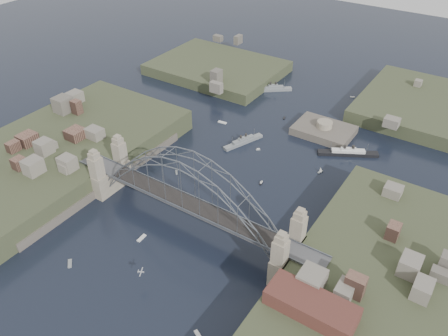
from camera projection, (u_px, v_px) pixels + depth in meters
ground at (190, 225)px, 131.54m from camera, size 500.00×500.00×0.00m
bridge at (188, 193)px, 124.32m from camera, size 84.00×13.80×24.60m
shore_west at (60, 159)px, 156.05m from camera, size 50.50×90.00×12.00m
shore_east at (384, 312)px, 104.71m from camera, size 50.50×90.00×12.00m
headland_nw at (217, 72)px, 220.05m from camera, size 60.00×45.00×9.00m
fort_island at (323, 134)px, 173.65m from camera, size 22.00×16.00×9.40m
wharf_shed at (311, 305)px, 96.52m from camera, size 20.00×8.00×4.00m
naval_cruiser_near at (243, 142)px, 167.36m from camera, size 8.25×16.76×5.12m
naval_cruiser_far at (273, 89)px, 203.45m from camera, size 15.09×12.71×5.87m
ocean_liner at (348, 153)px, 161.13m from camera, size 20.25×13.20×5.30m
aeroplane at (140, 272)px, 110.92m from camera, size 1.75×2.79×0.44m
small_boat_a at (177, 172)px, 152.53m from camera, size 2.18×2.20×0.45m
small_boat_b at (261, 183)px, 147.61m from camera, size 0.96×2.14×1.43m
small_boat_c at (142, 238)px, 126.93m from camera, size 1.21×3.20×0.45m
small_boat_d at (320, 170)px, 152.32m from camera, size 1.29×2.37×2.38m
small_boat_e at (222, 122)px, 180.21m from camera, size 3.76×1.60×0.45m
small_boat_f at (258, 149)px, 163.89m from camera, size 1.51×1.56×1.43m
small_boat_g at (198, 335)px, 101.73m from camera, size 2.88×2.02×0.45m
small_boat_h at (284, 118)px, 183.12m from camera, size 1.21×2.15×0.45m
small_boat_i at (328, 234)px, 127.18m from camera, size 1.08×2.28×2.38m
small_boat_j at (70, 264)px, 119.17m from camera, size 2.93×2.78×0.45m
small_boat_k at (352, 97)px, 198.48m from camera, size 2.03×1.51×0.45m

